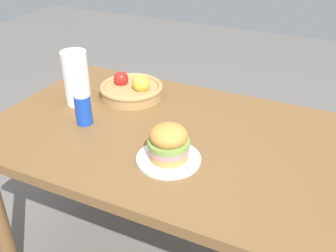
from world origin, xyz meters
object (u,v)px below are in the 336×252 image
object	(u,v)px
paper_towel_roll	(76,78)
sandwich	(169,142)
soda_can	(83,109)
fruit_basket	(132,89)
plate	(169,159)

from	to	relation	value
paper_towel_roll	sandwich	bearing A→B (deg)	-22.58
soda_can	fruit_basket	bearing A→B (deg)	79.91
soda_can	paper_towel_roll	distance (m)	0.20
paper_towel_roll	soda_can	bearing A→B (deg)	-46.66
paper_towel_roll	plate	bearing A→B (deg)	-22.58
sandwich	soda_can	size ratio (longest dim) A/B	1.15
plate	fruit_basket	bearing A→B (deg)	133.86
fruit_basket	paper_towel_roll	xyz separation A→B (m)	(-0.18, -0.15, 0.08)
sandwich	paper_towel_roll	xyz separation A→B (m)	(-0.55, 0.23, 0.04)
sandwich	paper_towel_roll	world-z (taller)	paper_towel_roll
plate	soda_can	size ratio (longest dim) A/B	1.80
paper_towel_roll	fruit_basket	bearing A→B (deg)	39.86
plate	sandwich	bearing A→B (deg)	180.00
plate	fruit_basket	distance (m)	0.53
soda_can	paper_towel_roll	bearing A→B (deg)	133.34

